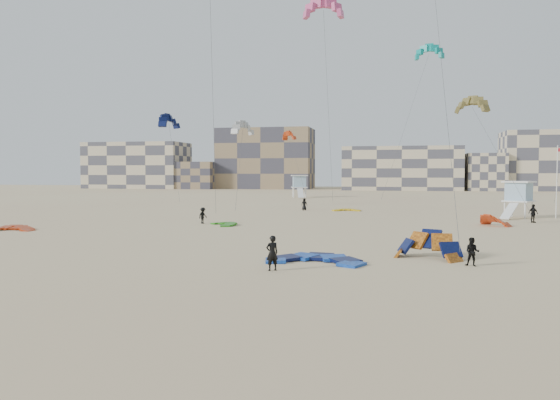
% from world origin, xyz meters
% --- Properties ---
extents(ground, '(320.00, 320.00, 0.00)m').
position_xyz_m(ground, '(0.00, 0.00, 0.00)').
color(ground, '#D0BE8B').
rests_on(ground, ground).
extents(kite_ground_blue, '(5.51, 5.73, 0.83)m').
position_xyz_m(kite_ground_blue, '(3.56, 3.65, 0.00)').
color(kite_ground_blue, blue).
rests_on(kite_ground_blue, ground).
extents(kite_ground_orange, '(5.36, 5.31, 4.06)m').
position_xyz_m(kite_ground_orange, '(9.87, 6.28, 0.00)').
color(kite_ground_orange, orange).
rests_on(kite_ground_orange, ground).
extents(kite_ground_red, '(4.71, 4.88, 1.30)m').
position_xyz_m(kite_ground_red, '(-24.89, 14.78, 0.00)').
color(kite_ground_red, '#B84018').
rests_on(kite_ground_red, ground).
extents(kite_ground_green, '(4.46, 4.42, 0.69)m').
position_xyz_m(kite_ground_green, '(-8.04, 23.07, 0.00)').
color(kite_ground_green, '#338018').
rests_on(kite_ground_green, ground).
extents(kite_ground_red_far, '(4.54, 4.49, 3.12)m').
position_xyz_m(kite_ground_red_far, '(17.34, 27.91, 0.00)').
color(kite_ground_red_far, '#B84018').
rests_on(kite_ground_red_far, ground).
extents(kite_ground_yellow, '(3.77, 3.92, 0.59)m').
position_xyz_m(kite_ground_yellow, '(1.89, 44.69, 0.00)').
color(kite_ground_yellow, yellow).
rests_on(kite_ground_yellow, ground).
extents(kitesurfer_main, '(0.80, 0.75, 1.84)m').
position_xyz_m(kitesurfer_main, '(1.73, 0.63, 0.92)').
color(kitesurfer_main, black).
rests_on(kitesurfer_main, ground).
extents(kitesurfer_b, '(0.90, 0.79, 1.57)m').
position_xyz_m(kitesurfer_b, '(12.13, 4.12, 0.79)').
color(kitesurfer_b, black).
rests_on(kitesurfer_b, ground).
extents(kitesurfer_c, '(0.96, 1.19, 1.61)m').
position_xyz_m(kitesurfer_c, '(-10.58, 24.27, 0.80)').
color(kitesurfer_c, black).
rests_on(kitesurfer_c, ground).
extents(kitesurfer_d, '(1.01, 1.16, 1.87)m').
position_xyz_m(kitesurfer_d, '(21.71, 31.91, 0.94)').
color(kitesurfer_d, black).
rests_on(kitesurfer_d, ground).
extents(kitesurfer_e, '(0.90, 0.72, 1.61)m').
position_xyz_m(kitesurfer_e, '(-3.71, 44.62, 0.81)').
color(kitesurfer_e, black).
rests_on(kitesurfer_e, ground).
extents(kite_fly_grey, '(4.20, 10.23, 10.33)m').
position_xyz_m(kite_fly_grey, '(-10.12, 37.36, 10.29)').
color(kite_fly_grey, '#B8B8B8').
rests_on(kite_fly_grey, ground).
extents(kite_fly_pink, '(4.92, 14.53, 23.74)m').
position_xyz_m(kite_fly_pink, '(-0.03, 35.06, 23.30)').
color(kite_fly_pink, '#DE5779').
rests_on(kite_fly_pink, ground).
extents(kite_fly_olive, '(6.69, 13.69, 13.23)m').
position_xyz_m(kite_fly_olive, '(16.60, 39.45, 12.66)').
color(kite_fly_olive, olive).
rests_on(kite_fly_olive, ground).
extents(kite_fly_navy, '(4.87, 4.88, 12.47)m').
position_xyz_m(kite_fly_navy, '(-22.89, 44.77, 12.00)').
color(kite_fly_navy, '#0B1542').
rests_on(kite_fly_navy, ground).
extents(kite_fly_teal_b, '(9.47, 10.19, 23.99)m').
position_xyz_m(kite_fly_teal_b, '(13.17, 62.80, 23.74)').
color(kite_fly_teal_b, '#0CA69F').
rests_on(kite_fly_teal_b, ground).
extents(kite_fly_red, '(6.40, 9.34, 11.49)m').
position_xyz_m(kite_fly_red, '(-10.15, 67.50, 11.31)').
color(kite_fly_red, '#B84018').
rests_on(kite_fly_red, ground).
extents(lifeguard_tower_near, '(3.98, 6.15, 4.09)m').
position_xyz_m(lifeguard_tower_near, '(21.58, 37.92, 2.03)').
color(lifeguard_tower_near, white).
rests_on(lifeguard_tower_near, ground).
extents(lifeguard_tower_far, '(3.83, 6.47, 4.45)m').
position_xyz_m(lifeguard_tower_far, '(-10.50, 80.20, 2.20)').
color(lifeguard_tower_far, white).
rests_on(lifeguard_tower_far, ground).
extents(flagpole, '(0.65, 0.10, 8.03)m').
position_xyz_m(flagpole, '(25.45, 37.86, 4.21)').
color(flagpole, white).
rests_on(flagpole, ground).
extents(condo_west_a, '(30.00, 15.00, 14.00)m').
position_xyz_m(condo_west_a, '(-70.00, 130.00, 7.00)').
color(condo_west_a, beige).
rests_on(condo_west_a, ground).
extents(condo_west_b, '(28.00, 14.00, 18.00)m').
position_xyz_m(condo_west_b, '(-30.00, 134.00, 9.00)').
color(condo_west_b, '#877051').
rests_on(condo_west_b, ground).
extents(condo_mid, '(32.00, 16.00, 12.00)m').
position_xyz_m(condo_mid, '(10.00, 130.00, 6.00)').
color(condo_mid, beige).
rests_on(condo_mid, ground).
extents(condo_east, '(26.00, 14.00, 16.00)m').
position_xyz_m(condo_east, '(50.00, 132.00, 8.00)').
color(condo_east, beige).
rests_on(condo_east, ground).
extents(condo_fill_left, '(12.00, 10.00, 8.00)m').
position_xyz_m(condo_fill_left, '(-50.00, 128.00, 4.00)').
color(condo_fill_left, '#877051').
rests_on(condo_fill_left, ground).
extents(condo_fill_right, '(10.00, 10.00, 10.00)m').
position_xyz_m(condo_fill_right, '(32.00, 128.00, 5.00)').
color(condo_fill_right, beige).
rests_on(condo_fill_right, ground).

